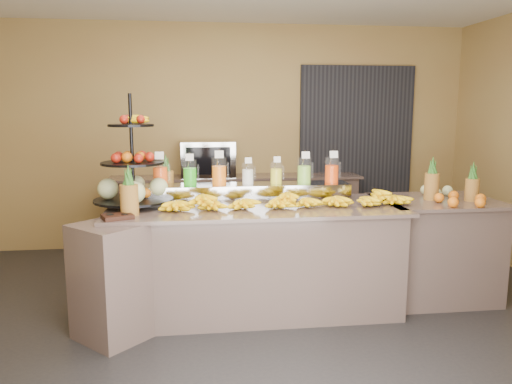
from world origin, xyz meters
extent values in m
plane|color=black|center=(0.00, 0.00, 0.00)|extent=(6.00, 6.00, 0.00)
cube|color=olive|center=(0.00, 2.51, 1.40)|extent=(6.00, 0.02, 2.80)
cube|color=black|center=(1.60, 2.46, 1.20)|extent=(1.50, 0.06, 2.20)
cube|color=#856960|center=(0.00, 0.30, 0.45)|extent=(2.40, 0.90, 0.90)
cube|color=#856960|center=(0.00, 0.30, 0.92)|extent=(2.50, 1.00, 0.03)
cube|color=#856960|center=(-1.15, -0.10, 0.45)|extent=(0.71, 0.71, 0.90)
cube|color=#856960|center=(1.70, 0.40, 0.45)|extent=(1.00, 0.80, 0.90)
cube|color=#856960|center=(1.70, 0.40, 0.92)|extent=(1.08, 0.88, 0.03)
cube|color=#856960|center=(0.00, 2.25, 0.45)|extent=(3.00, 0.50, 0.90)
cube|color=#856960|center=(0.00, 2.25, 0.92)|extent=(3.10, 0.55, 0.03)
cube|color=gray|center=(-0.04, 0.58, 1.01)|extent=(1.85, 0.30, 0.15)
cylinder|color=silver|center=(-0.82, 0.58, 1.20)|extent=(0.13, 0.13, 0.24)
cylinder|color=#F64A0C|center=(-0.82, 0.58, 1.16)|extent=(0.12, 0.12, 0.16)
cylinder|color=gray|center=(-0.83, 0.59, 1.26)|extent=(0.01, 0.01, 0.29)
cube|color=white|center=(-0.82, 0.52, 1.35)|extent=(0.08, 0.02, 0.07)
cylinder|color=silver|center=(-0.56, 0.58, 1.19)|extent=(0.12, 0.12, 0.22)
cylinder|color=#22B415|center=(-0.56, 0.58, 1.16)|extent=(0.11, 0.11, 0.15)
cylinder|color=gray|center=(-0.57, 0.59, 1.24)|extent=(0.01, 0.01, 0.27)
cube|color=white|center=(-0.56, 0.52, 1.34)|extent=(0.07, 0.02, 0.06)
cylinder|color=silver|center=(-0.30, 0.58, 1.20)|extent=(0.13, 0.13, 0.25)
cylinder|color=orange|center=(-0.30, 0.58, 1.16)|extent=(0.12, 0.12, 0.17)
cylinder|color=gray|center=(-0.31, 0.59, 1.26)|extent=(0.01, 0.01, 0.29)
cube|color=white|center=(-0.30, 0.52, 1.36)|extent=(0.08, 0.02, 0.07)
cylinder|color=silver|center=(-0.04, 0.58, 1.18)|extent=(0.11, 0.11, 0.19)
cylinder|color=silver|center=(-0.04, 0.58, 1.15)|extent=(0.10, 0.10, 0.13)
cylinder|color=gray|center=(-0.05, 0.59, 1.22)|extent=(0.01, 0.01, 0.23)
cube|color=white|center=(-0.04, 0.53, 1.30)|extent=(0.06, 0.02, 0.05)
cylinder|color=silver|center=(0.22, 0.58, 1.18)|extent=(0.11, 0.11, 0.20)
cylinder|color=yellow|center=(0.22, 0.58, 1.15)|extent=(0.10, 0.10, 0.14)
cylinder|color=gray|center=(0.21, 0.59, 1.22)|extent=(0.01, 0.01, 0.23)
cube|color=white|center=(0.22, 0.53, 1.31)|extent=(0.06, 0.02, 0.05)
cylinder|color=silver|center=(0.48, 0.58, 1.20)|extent=(0.13, 0.13, 0.23)
cylinder|color=#81C63C|center=(0.48, 0.58, 1.16)|extent=(0.12, 0.12, 0.16)
cylinder|color=gray|center=(0.47, 0.59, 1.25)|extent=(0.01, 0.01, 0.27)
cube|color=white|center=(0.48, 0.52, 1.34)|extent=(0.07, 0.02, 0.06)
cylinder|color=silver|center=(0.74, 0.58, 1.20)|extent=(0.13, 0.13, 0.23)
cylinder|color=#EC3C00|center=(0.74, 0.58, 1.16)|extent=(0.12, 0.12, 0.16)
cylinder|color=gray|center=(0.73, 0.59, 1.25)|extent=(0.01, 0.01, 0.28)
cube|color=white|center=(0.74, 0.52, 1.35)|extent=(0.07, 0.02, 0.06)
ellipsoid|color=yellow|center=(-0.66, 0.23, 0.98)|extent=(0.26, 0.19, 0.11)
ellipsoid|color=yellow|center=(-0.39, 0.23, 0.98)|extent=(0.26, 0.19, 0.11)
ellipsoid|color=yellow|center=(-0.12, 0.23, 0.98)|extent=(0.26, 0.19, 0.11)
ellipsoid|color=yellow|center=(0.15, 0.23, 0.98)|extent=(0.26, 0.19, 0.11)
ellipsoid|color=yellow|center=(0.42, 0.23, 0.98)|extent=(0.26, 0.19, 0.11)
ellipsoid|color=yellow|center=(0.68, 0.23, 0.98)|extent=(0.26, 0.19, 0.11)
ellipsoid|color=yellow|center=(0.95, 0.23, 0.98)|extent=(0.26, 0.19, 0.11)
ellipsoid|color=yellow|center=(1.22, 0.23, 0.98)|extent=(0.26, 0.19, 0.11)
ellipsoid|color=yellow|center=(-0.47, 0.23, 1.06)|extent=(0.22, 0.17, 0.10)
ellipsoid|color=yellow|center=(0.28, 0.23, 1.06)|extent=(0.22, 0.17, 0.10)
ellipsoid|color=yellow|center=(1.03, 0.23, 1.06)|extent=(0.22, 0.17, 0.10)
cylinder|color=black|center=(-1.04, 0.44, 1.41)|extent=(0.04, 0.04, 0.95)
cylinder|color=black|center=(-1.04, 0.44, 0.98)|extent=(0.86, 0.86, 0.02)
cylinder|color=black|center=(-1.04, 0.44, 1.30)|extent=(0.67, 0.67, 0.02)
cylinder|color=black|center=(-1.04, 0.44, 1.62)|extent=(0.48, 0.48, 0.02)
sphere|color=beige|center=(-0.82, 0.44, 1.08)|extent=(0.18, 0.18, 0.18)
sphere|color=maroon|center=(-0.89, 0.44, 1.35)|extent=(0.08, 0.08, 0.08)
sphere|color=orange|center=(-1.14, 0.44, 1.04)|extent=(0.10, 0.10, 0.10)
cube|color=black|center=(-1.10, -0.07, 0.95)|extent=(0.27, 0.24, 0.03)
cylinder|color=brown|center=(-1.03, 0.06, 1.05)|extent=(0.14, 0.14, 0.24)
cone|color=#224E1A|center=(-1.03, 0.06, 1.25)|extent=(0.07, 0.07, 0.16)
cylinder|color=brown|center=(-0.78, 0.76, 1.06)|extent=(0.14, 0.14, 0.26)
cone|color=#224E1A|center=(-0.78, 0.76, 1.27)|extent=(0.07, 0.07, 0.16)
cylinder|color=brown|center=(1.64, 0.40, 1.05)|extent=(0.13, 0.13, 0.24)
cylinder|color=brown|center=(1.97, 0.30, 1.03)|extent=(0.12, 0.12, 0.20)
ellipsoid|color=orange|center=(1.79, 0.15, 0.98)|extent=(0.37, 0.24, 0.09)
cube|color=gray|center=(-0.35, 2.25, 1.15)|extent=(0.66, 0.47, 0.43)
camera|label=1|loc=(-0.52, -3.87, 1.76)|focal=35.00mm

